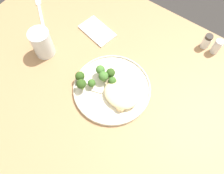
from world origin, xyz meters
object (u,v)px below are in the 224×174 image
Objects in this scene: seared_scallop_large_seared at (110,84)px; broccoli_floret_rear_charred at (100,70)px; seared_scallop_half_hidden at (120,107)px; broccoli_floret_center_pile at (92,83)px; broccoli_floret_front_edge at (111,73)px; broccoli_floret_left_leaning at (112,81)px; seared_scallop_on_noodles at (133,101)px; dinner_plate at (112,88)px; salt_shaker at (217,47)px; water_glass at (43,44)px; seared_scallop_tilted_round at (126,89)px; broccoli_floret_small_sprig at (80,76)px; folded_napkin at (97,31)px; pepper_shaker at (207,41)px; dinner_fork at (40,12)px; broccoli_floret_right_tilted at (104,76)px; broccoli_floret_beside_noodles at (81,84)px.

broccoli_floret_rear_charred is at bearing -15.56° from seared_scallop_large_seared.
broccoli_floret_center_pile is (0.14, -0.01, 0.01)m from seared_scallop_half_hidden.
broccoli_floret_left_leaning is at bearing 137.73° from broccoli_floret_front_edge.
seared_scallop_half_hidden is at bearing 141.75° from broccoli_floret_left_leaning.
seared_scallop_on_noodles is 0.68× the size of broccoli_floret_center_pile.
dinner_plate is 4.33× the size of salt_shaker.
water_glass is at bearing -4.03° from seared_scallop_half_hidden.
seared_scallop_tilted_round is 0.18m from broccoli_floret_small_sprig.
salt_shaker is at bearing -127.77° from broccoli_floret_front_edge.
seared_scallop_large_seared is 0.65× the size of broccoli_floret_rear_charred.
broccoli_floret_rear_charred is (0.16, -0.02, 0.02)m from seared_scallop_on_noodles.
broccoli_floret_left_leaning is 0.27m from folded_napkin.
pepper_shaker reaches higher than broccoli_floret_rear_charred.
dinner_fork is (0.49, -0.12, -0.01)m from dinner_plate.
seared_scallop_large_seared is 0.45m from salt_shaker.
seared_scallop_tilted_round is at bearing -174.01° from broccoli_floret_left_leaning.
pepper_shaker reaches higher than folded_napkin.
broccoli_floret_front_edge is 0.44m from salt_shaker.
broccoli_floret_left_leaning reaches higher than dinner_plate.
dinner_plate is at bearing -150.43° from broccoli_floret_center_pile.
broccoli_floret_left_leaning is 0.26× the size of dinner_fork.
salt_shaker reaches higher than broccoli_floret_center_pile.
broccoli_floret_front_edge is at bearing -113.36° from broccoli_floret_center_pile.
dinner_plate is 5.96× the size of broccoli_floret_small_sprig.
seared_scallop_tilted_round is 0.10m from broccoli_floret_right_tilted.
salt_shaker reaches higher than dinner_plate.
broccoli_floret_beside_noodles is at bearing 58.90° from broccoli_floret_right_tilted.
folded_napkin is at bearing -31.16° from seared_scallop_on_noodles.
seared_scallop_on_noodles is 0.60× the size of broccoli_floret_front_edge.
broccoli_floret_rear_charred is (0.12, -0.00, 0.02)m from seared_scallop_tilted_round.
salt_shaker is 1.00× the size of pepper_shaker.
broccoli_floret_front_edge is 0.81× the size of broccoli_floret_beside_noodles.
folded_napkin is at bearing -48.69° from broccoli_floret_rear_charred.
broccoli_floret_rear_charred is 0.81× the size of pepper_shaker.
broccoli_floret_beside_noodles reaches higher than broccoli_floret_front_edge.
broccoli_floret_front_edge is at bearing -39.22° from seared_scallop_half_hidden.
seared_scallop_tilted_round is 0.31m from folded_napkin.
salt_shaker reaches higher than broccoli_floret_right_tilted.
seared_scallop_half_hidden is 0.77× the size of broccoli_floret_left_leaning.
broccoli_floret_small_sprig is 0.89× the size of broccoli_floret_right_tilted.
broccoli_floret_beside_noodles reaches higher than seared_scallop_on_noodles.
salt_shaker is (-0.16, -0.43, 0.01)m from seared_scallop_half_hidden.
dinner_plate is 0.45m from salt_shaker.
broccoli_floret_right_tilted is 0.25m from folded_napkin.
seared_scallop_tilted_round is 0.33× the size of salt_shaker.
seared_scallop_half_hidden is (0.02, 0.05, 0.00)m from seared_scallop_on_noodles.
water_glass is (0.41, 0.02, 0.03)m from seared_scallop_on_noodles.
broccoli_floret_right_tilted is (0.14, -0.01, 0.02)m from seared_scallop_on_noodles.
seared_scallop_tilted_round is 0.12m from broccoli_floret_rear_charred.
water_glass is (0.37, 0.04, 0.03)m from seared_scallop_tilted_round.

